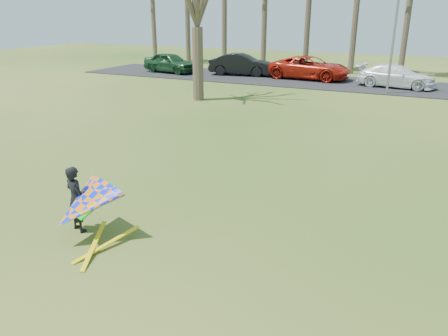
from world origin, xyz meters
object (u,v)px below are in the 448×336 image
at_px(streetlight, 398,21).
at_px(kite_flyer, 82,205).
at_px(car_2, 310,68).
at_px(car_1, 241,64).
at_px(car_0, 170,63).
at_px(car_3, 396,76).

bearing_deg(streetlight, kite_flyer, -100.62).
bearing_deg(car_2, car_1, 97.23).
height_order(car_0, car_3, car_0).
relative_size(car_0, car_1, 0.94).
height_order(car_3, kite_flyer, kite_flyer).
bearing_deg(car_0, car_2, -74.05).
bearing_deg(car_2, kite_flyer, -171.43).
height_order(car_2, kite_flyer, kite_flyer).
relative_size(streetlight, car_1, 1.54).
xyz_separation_m(car_0, kite_flyer, (13.80, -25.48, -0.05)).
xyz_separation_m(car_1, kite_flyer, (7.67, -26.67, -0.07)).
relative_size(car_2, kite_flyer, 2.60).
xyz_separation_m(car_1, car_3, (12.07, -0.88, -0.10)).
height_order(streetlight, kite_flyer, streetlight).
bearing_deg(streetlight, car_3, 88.46).
bearing_deg(car_0, kite_flyer, -142.80).
xyz_separation_m(car_2, kite_flyer, (2.03, -26.96, -0.08)).
bearing_deg(car_3, kite_flyer, 177.57).
distance_m(car_0, car_3, 18.20).
distance_m(streetlight, car_3, 4.55).
bearing_deg(car_1, car_0, 91.64).
relative_size(streetlight, kite_flyer, 3.35).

